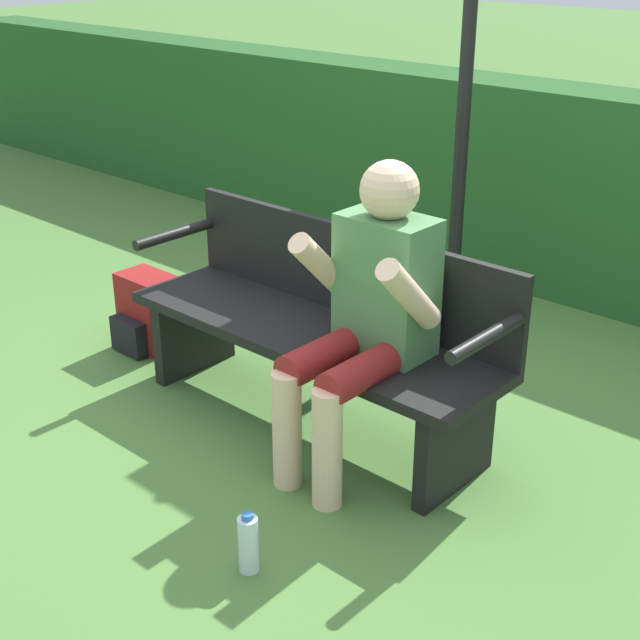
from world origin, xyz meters
TOP-DOWN VIEW (x-y plane):
  - ground_plane at (0.00, 0.00)m, footprint 40.00×40.00m
  - hedge_back at (0.00, 2.11)m, footprint 12.00×0.45m
  - park_bench at (0.00, 0.06)m, footprint 1.71×0.49m
  - person_seated at (0.35, -0.06)m, footprint 0.50×0.61m
  - backpack at (-1.10, 0.00)m, footprint 0.28×0.26m
  - water_bottle at (0.50, -0.84)m, footprint 0.07×0.07m
  - signpost at (-0.18, 1.32)m, footprint 0.43×0.09m

SIDE VIEW (x-z plane):
  - ground_plane at x=0.00m, z-range 0.00..0.00m
  - water_bottle at x=0.50m, z-range -0.01..0.22m
  - backpack at x=-1.10m, z-range -0.01..0.37m
  - park_bench at x=0.00m, z-range 0.02..0.83m
  - hedge_back at x=0.00m, z-range 0.00..1.14m
  - person_seated at x=0.35m, z-range 0.06..1.24m
  - signpost at x=-0.18m, z-range 0.20..2.42m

